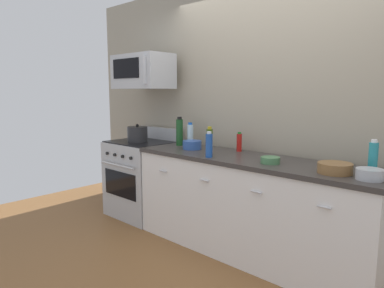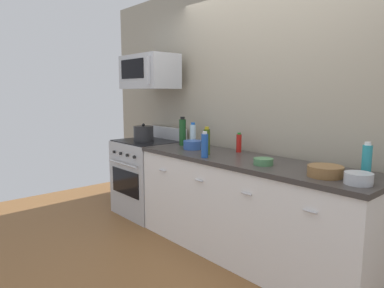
{
  "view_description": "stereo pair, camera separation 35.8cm",
  "coord_description": "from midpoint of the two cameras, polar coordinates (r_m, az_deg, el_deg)",
  "views": [
    {
      "loc": [
        1.73,
        -2.65,
        1.51
      ],
      "look_at": [
        -0.68,
        -0.05,
        0.98
      ],
      "focal_mm": 32.7,
      "sensor_mm": 36.0,
      "label": 1
    },
    {
      "loc": [
        1.98,
        -2.39,
        1.51
      ],
      "look_at": [
        -0.68,
        -0.05,
        0.98
      ],
      "focal_mm": 32.7,
      "sensor_mm": 36.0,
      "label": 2
    }
  ],
  "objects": [
    {
      "name": "stockpot",
      "position": [
        4.25,
        -11.28,
        1.57
      ],
      "size": [
        0.24,
        0.24,
        0.22
      ],
      "color": "#262628",
      "rests_on": "range_oven"
    },
    {
      "name": "bowl_green_glaze",
      "position": [
        2.96,
        9.3,
        -2.61
      ],
      "size": [
        0.16,
        0.16,
        0.05
      ],
      "color": "#477A4C",
      "rests_on": "countertop_slab"
    },
    {
      "name": "bowl_steel_prep",
      "position": [
        2.59,
        23.53,
        -4.55
      ],
      "size": [
        0.18,
        0.18,
        0.08
      ],
      "color": "#B2B5BA",
      "rests_on": "countertop_slab"
    },
    {
      "name": "bottle_hot_sauce_red",
      "position": [
        3.51,
        4.84,
        0.27
      ],
      "size": [
        0.05,
        0.05,
        0.19
      ],
      "color": "#B21914",
      "rests_on": "countertop_slab"
    },
    {
      "name": "bottle_water_clear",
      "position": [
        3.87,
        -2.94,
        1.5
      ],
      "size": [
        0.07,
        0.07,
        0.26
      ],
      "color": "silver",
      "rests_on": "countertop_slab"
    },
    {
      "name": "bottle_olive_oil",
      "position": [
        3.31,
        -0.21,
        0.42
      ],
      "size": [
        0.06,
        0.06,
        0.27
      ],
      "color": "#385114",
      "rests_on": "countertop_slab"
    },
    {
      "name": "ground_plane",
      "position": [
        3.48,
        6.08,
        -17.35
      ],
      "size": [
        6.57,
        6.57,
        0.0
      ],
      "primitive_type": "plane",
      "color": "brown"
    },
    {
      "name": "back_wall",
      "position": [
        3.47,
        10.5,
        5.66
      ],
      "size": [
        5.47,
        0.1,
        2.7
      ],
      "primitive_type": "cube",
      "color": "#9E937F",
      "rests_on": "ground_plane"
    },
    {
      "name": "bowl_blue_mixing",
      "position": [
        3.65,
        -2.76,
        -0.12
      ],
      "size": [
        0.2,
        0.2,
        0.09
      ],
      "color": "#2D519E",
      "rests_on": "countertop_slab"
    },
    {
      "name": "counter_unit",
      "position": [
        3.3,
        6.2,
        -10.15
      ],
      "size": [
        2.38,
        0.66,
        0.92
      ],
      "color": "white",
      "rests_on": "ground_plane"
    },
    {
      "name": "range_oven",
      "position": [
        4.38,
        -10.51,
        -5.45
      ],
      "size": [
        0.76,
        0.69,
        1.07
      ],
      "color": "#B7BABF",
      "rests_on": "ground_plane"
    },
    {
      "name": "bowl_wooden_salad",
      "position": [
        2.71,
        18.85,
        -3.71
      ],
      "size": [
        0.25,
        0.25,
        0.08
      ],
      "color": "brown",
      "rests_on": "countertop_slab"
    },
    {
      "name": "bottle_dish_soap",
      "position": [
        2.8,
        24.26,
        -2.02
      ],
      "size": [
        0.07,
        0.07,
        0.25
      ],
      "color": "teal",
      "rests_on": "countertop_slab"
    },
    {
      "name": "microwave",
      "position": [
        4.29,
        -10.49,
        11.52
      ],
      "size": [
        0.74,
        0.44,
        0.4
      ],
      "color": "#B7BABF"
    },
    {
      "name": "bottle_soda_blue",
      "position": [
        3.18,
        -0.41,
        -0.19
      ],
      "size": [
        0.06,
        0.06,
        0.24
      ],
      "color": "#1E4CA5",
      "rests_on": "countertop_slab"
    },
    {
      "name": "bottle_wine_green",
      "position": [
        3.9,
        -4.68,
        1.97
      ],
      "size": [
        0.08,
        0.08,
        0.32
      ],
      "color": "#19471E",
      "rests_on": "countertop_slab"
    }
  ]
}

